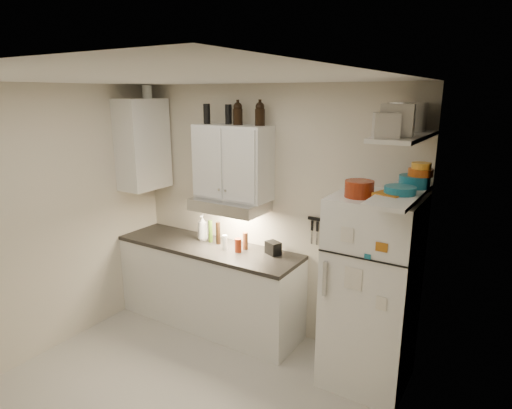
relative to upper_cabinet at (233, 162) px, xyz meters
The scene contains 36 objects.
floor 2.29m from the upper_cabinet, 77.33° to the right, with size 3.20×3.00×0.02m, color #B3AFA6.
ceiling 1.58m from the upper_cabinet, 77.33° to the right, with size 3.20×3.00×0.02m, color white.
back_wall 0.63m from the upper_cabinet, 30.26° to the left, with size 3.20×0.02×2.60m, color beige.
left_wall 1.94m from the upper_cabinet, 134.46° to the right, with size 0.02×3.00×2.60m, color beige.
right_wall 2.39m from the upper_cabinet, 34.95° to the right, with size 0.02×3.00×2.60m, color beige.
base_cabinet 1.41m from the upper_cabinet, 151.63° to the right, with size 2.10×0.60×0.88m, color white.
countertop 0.97m from the upper_cabinet, 151.63° to the right, with size 2.10×0.62×0.04m, color black.
upper_cabinet is the anchor object (origin of this frame).
side_cabinet 1.15m from the upper_cabinet, behind, with size 0.33×0.55×1.00m, color white.
range_hood 0.44m from the upper_cabinet, 90.00° to the right, with size 0.76×0.46×0.12m, color silver.
fridge 1.84m from the upper_cabinet, ahead, with size 0.70×0.68×1.70m, color white.
shelf_hi 1.82m from the upper_cabinet, 10.05° to the right, with size 0.30×0.95×0.03m, color white.
shelf_lo 1.78m from the upper_cabinet, 10.05° to the right, with size 0.30×0.95×0.03m, color white.
knife_strip 1.13m from the upper_cabinet, ahead, with size 0.42×0.02×0.03m, color black.
dutch_oven 1.46m from the upper_cabinet, 11.36° to the right, with size 0.23×0.23×0.13m, color maroon.
book_stack 1.74m from the upper_cabinet, 11.40° to the right, with size 0.20×0.25×0.08m, color #AF6215.
spice_jar 1.66m from the upper_cabinet, ahead, with size 0.05×0.05×0.09m, color silver.
stock_pot 1.75m from the upper_cabinet, ahead, with size 0.31×0.31×0.22m, color silver.
tin_a 1.85m from the upper_cabinet, 14.83° to the right, with size 0.22×0.20×0.22m, color #AAAAAD.
tin_b 1.88m from the upper_cabinet, 20.94° to the right, with size 0.16×0.16×0.16m, color #AAAAAD.
bowl_teal 1.79m from the upper_cabinet, ahead, with size 0.24×0.24×0.10m, color #186B87.
bowl_orange 1.83m from the upper_cabinet, ahead, with size 0.19×0.19×0.06m, color #C04F12.
bowl_yellow 1.84m from the upper_cabinet, ahead, with size 0.15×0.15×0.05m, color gold.
plates 1.79m from the upper_cabinet, 10.80° to the right, with size 0.23×0.23×0.06m, color #186B87.
growler_a 0.49m from the upper_cabinet, 26.22° to the left, with size 0.10×0.10×0.23m, color black, non-canonical shape.
growler_b 0.57m from the upper_cabinet, ahead, with size 0.10×0.10×0.23m, color black, non-canonical shape.
thermos_a 0.49m from the upper_cabinet, 145.40° to the left, with size 0.07×0.07×0.20m, color black.
thermos_b 0.56m from the upper_cabinet, behind, with size 0.07×0.07×0.20m, color black.
side_jar 1.27m from the upper_cabinet, behind, with size 0.10×0.10×0.14m, color silver.
soap_bottle 0.85m from the upper_cabinet, behind, with size 0.12×0.12×0.32m, color white.
pepper_mill 0.83m from the upper_cabinet, ahead, with size 0.06×0.06×0.18m, color brown.
oil_bottle 0.84m from the upper_cabinet, behind, with size 0.05×0.05×0.24m, color #3D5F17.
vinegar_bottle 0.80m from the upper_cabinet, 168.92° to the right, with size 0.05×0.05×0.24m, color black.
clear_bottle 0.84m from the upper_cabinet, 99.32° to the right, with size 0.05×0.05×0.15m, color silver.
red_jar 0.85m from the upper_cabinet, 41.91° to the right, with size 0.07×0.07×0.14m, color maroon.
caddy 0.96m from the upper_cabinet, ahead, with size 0.15×0.11×0.13m, color black.
Camera 1 is at (2.19, -2.21, 2.50)m, focal length 30.00 mm.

